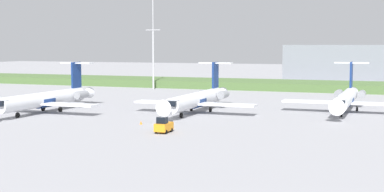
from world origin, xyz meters
TOP-DOWN VIEW (x-y plane):
  - ground_plane at (0.00, 30.00)m, footprint 500.00×500.00m
  - grass_berm at (0.00, 70.49)m, footprint 320.00×20.00m
  - regional_jet_nearest at (-25.06, -0.24)m, footprint 22.81×31.00m
  - regional_jet_second at (1.15, 9.52)m, footprint 22.81×31.00m
  - regional_jet_third at (26.60, 20.33)m, footprint 22.81×31.00m
  - antenna_mast at (-29.38, 56.50)m, footprint 4.40×0.50m
  - baggage_tug at (4.85, -14.49)m, footprint 1.72×3.20m
  - safety_cone_front_marker at (-1.82, -8.06)m, footprint 0.44×0.44m

SIDE VIEW (x-z plane):
  - ground_plane at x=0.00m, z-range 0.00..0.00m
  - safety_cone_front_marker at x=-1.82m, z-range 0.00..0.55m
  - baggage_tug at x=4.85m, z-range -0.15..2.15m
  - grass_berm at x=0.00m, z-range 0.00..2.15m
  - regional_jet_nearest at x=-25.06m, z-range -1.96..7.04m
  - regional_jet_second at x=1.15m, z-range -1.96..7.04m
  - regional_jet_third at x=26.60m, z-range -1.96..7.04m
  - antenna_mast at x=-29.38m, z-range -2.21..23.34m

